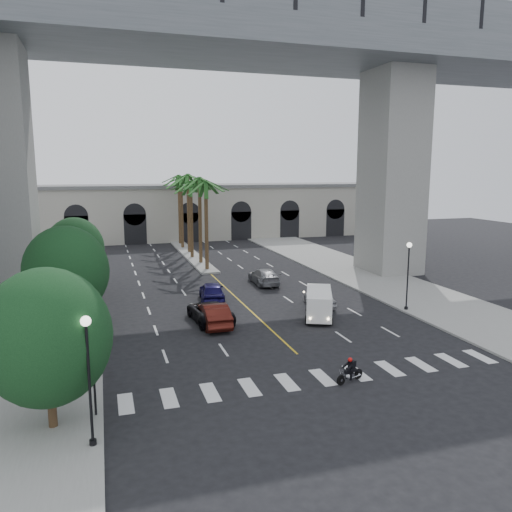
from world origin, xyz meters
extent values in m
plane|color=black|center=(0.00, 0.00, 0.00)|extent=(140.00, 140.00, 0.00)
cube|color=gray|center=(-15.00, 15.00, 0.07)|extent=(8.00, 100.00, 0.15)
cube|color=gray|center=(15.00, 15.00, 0.07)|extent=(8.00, 100.00, 0.15)
cube|color=gray|center=(0.00, 38.00, 0.10)|extent=(2.00, 24.00, 0.20)
cube|color=#B3ACA0|center=(0.00, 55.00, 4.00)|extent=(70.00, 10.00, 8.00)
cube|color=slate|center=(0.00, 55.00, 8.25)|extent=(71.00, 10.50, 0.50)
cube|color=gray|center=(18.50, 22.00, 10.40)|extent=(5.00, 6.00, 20.80)
cube|color=slate|center=(5.00, 22.00, 22.00)|extent=(75.00, 13.00, 2.50)
cube|color=slate|center=(5.00, 28.00, 24.50)|extent=(75.00, 0.60, 3.00)
cylinder|color=#47331E|center=(0.00, 28.00, 4.75)|extent=(0.40, 0.40, 9.50)
cylinder|color=#47331E|center=(0.10, 32.00, 4.90)|extent=(0.40, 0.40, 9.80)
cylinder|color=#47331E|center=(-0.20, 36.00, 4.65)|extent=(0.40, 0.40, 9.30)
cylinder|color=#47331E|center=(0.15, 40.00, 5.05)|extent=(0.40, 0.40, 10.10)
cylinder|color=#47331E|center=(-0.10, 44.00, 4.80)|extent=(0.40, 0.40, 9.60)
cylinder|color=#47331E|center=(0.20, 48.00, 4.95)|extent=(0.40, 0.40, 9.90)
cylinder|color=#382616|center=(-13.00, -3.00, 1.17)|extent=(0.36, 0.36, 2.34)
ellipsoid|color=black|center=(-13.00, -3.00, 4.03)|extent=(5.20, 5.20, 5.72)
cylinder|color=#382616|center=(-13.00, 10.00, 1.22)|extent=(0.36, 0.36, 2.45)
ellipsoid|color=black|center=(-13.00, 10.00, 4.22)|extent=(5.44, 5.44, 5.98)
cylinder|color=#382616|center=(-13.00, 22.00, 1.13)|extent=(0.36, 0.36, 2.27)
ellipsoid|color=black|center=(-13.00, 22.00, 3.91)|extent=(5.04, 5.04, 5.54)
cylinder|color=black|center=(-11.40, -5.00, 0.18)|extent=(0.28, 0.28, 0.36)
cylinder|color=black|center=(-11.40, -5.00, 2.60)|extent=(0.11, 0.11, 5.00)
sphere|color=white|center=(-11.40, -5.00, 5.15)|extent=(0.40, 0.40, 0.40)
cylinder|color=black|center=(-11.40, 16.00, 0.18)|extent=(0.28, 0.28, 0.36)
cylinder|color=black|center=(-11.40, 16.00, 2.60)|extent=(0.11, 0.11, 5.00)
sphere|color=white|center=(-11.40, 16.00, 5.15)|extent=(0.40, 0.40, 0.40)
cylinder|color=black|center=(11.40, 8.00, 0.18)|extent=(0.28, 0.28, 0.36)
cylinder|color=black|center=(11.40, 8.00, 2.60)|extent=(0.11, 0.11, 5.00)
sphere|color=white|center=(11.40, 8.00, 5.15)|extent=(0.40, 0.40, 0.40)
cylinder|color=black|center=(-11.30, -2.50, 1.75)|extent=(0.10, 0.10, 3.50)
cube|color=black|center=(-11.30, -2.50, 3.25)|extent=(0.25, 0.18, 0.80)
cylinder|color=black|center=(-11.30, 1.50, 1.75)|extent=(0.10, 0.10, 3.50)
cube|color=black|center=(-11.30, 1.50, 3.25)|extent=(0.25, 0.18, 0.80)
cylinder|color=black|center=(0.48, -2.64, 0.27)|extent=(0.54, 0.27, 0.54)
cylinder|color=black|center=(1.69, -2.20, 0.27)|extent=(0.54, 0.27, 0.54)
cube|color=silver|center=(1.13, -2.41, 0.34)|extent=(0.42, 0.36, 0.23)
cube|color=black|center=(1.00, -2.45, 0.59)|extent=(0.53, 0.35, 0.18)
cube|color=black|center=(1.38, -2.32, 0.56)|extent=(0.45, 0.34, 0.11)
cylinder|color=black|center=(0.67, -2.57, 0.79)|extent=(0.19, 0.47, 0.03)
cube|color=black|center=(1.19, -2.38, 0.90)|extent=(0.33, 0.40, 0.47)
cube|color=black|center=(1.32, -2.34, 0.94)|extent=(0.21, 0.30, 0.34)
sphere|color=red|center=(1.07, -2.43, 1.20)|extent=(0.23, 0.23, 0.23)
imported|color=#A7A7AC|center=(5.68, 11.36, 0.68)|extent=(1.92, 4.12, 1.37)
imported|color=#48140E|center=(-3.49, 8.89, 0.81)|extent=(1.82, 4.94, 1.61)
imported|color=black|center=(-3.57, 9.90, 0.73)|extent=(2.80, 5.43, 1.46)
imported|color=slate|center=(3.86, 20.08, 0.74)|extent=(2.27, 5.20, 1.49)
imported|color=#14104A|center=(-2.22, 15.37, 0.82)|extent=(2.57, 5.01, 1.63)
cube|color=white|center=(4.25, 8.39, 1.15)|extent=(3.53, 5.06, 1.76)
cube|color=black|center=(3.34, 6.34, 1.37)|extent=(1.58, 0.86, 0.75)
cylinder|color=black|center=(2.81, 7.20, 0.31)|extent=(0.47, 0.66, 0.62)
cylinder|color=black|center=(4.34, 6.52, 0.31)|extent=(0.47, 0.66, 0.62)
cylinder|color=black|center=(4.15, 10.26, 0.31)|extent=(0.47, 0.66, 0.62)
cylinder|color=black|center=(5.69, 9.59, 0.31)|extent=(0.47, 0.66, 0.62)
imported|color=black|center=(-14.29, 1.08, 0.98)|extent=(0.67, 0.50, 1.67)
imported|color=black|center=(-11.70, 2.85, 1.02)|extent=(0.98, 0.84, 1.75)
camera|label=1|loc=(-10.65, -23.97, 10.70)|focal=35.00mm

